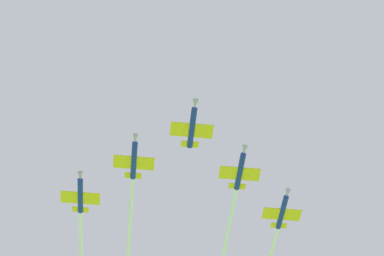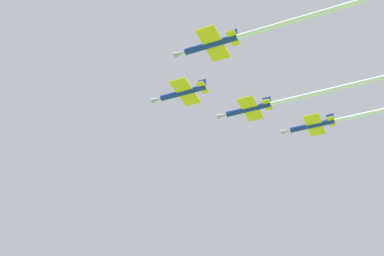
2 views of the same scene
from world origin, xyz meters
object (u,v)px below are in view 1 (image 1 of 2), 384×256
Objects in this scene: jet_starboard_inner at (132,187)px; jet_starboard_outer at (80,216)px; jet_port_outer at (276,236)px; jet_lead at (192,127)px; jet_port_inner at (236,191)px.

jet_starboard_outer is at bearing -41.74° from jet_starboard_inner.
jet_starboard_inner is 39.16m from jet_port_outer.
jet_starboard_outer is (47.30, -14.44, 0.61)m from jet_port_outer.
jet_starboard_inner is at bearing 138.26° from jet_starboard_outer.
jet_starboard_inner is (5.23, -22.97, 0.49)m from jet_lead.
jet_lead is 39.71m from jet_starboard_outer.
jet_lead reaches higher than jet_port_inner.
jet_lead is at bearing 55.52° from jet_port_inner.
jet_port_outer is 49.45m from jet_starboard_outer.
jet_starboard_outer is (13.37, -37.39, 0.30)m from jet_lead.
jet_port_inner is (-17.50, -13.05, -0.50)m from jet_lead.
jet_port_outer is at bearing -127.11° from jet_lead.
jet_port_outer is at bearing -178.16° from jet_starboard_outer.
jet_lead reaches higher than jet_port_outer.
jet_starboard_inner is 1.10× the size of jet_starboard_outer.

